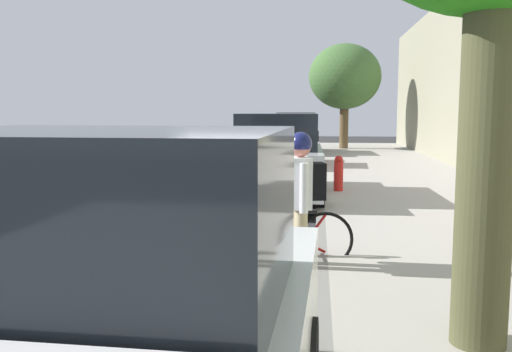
{
  "coord_description": "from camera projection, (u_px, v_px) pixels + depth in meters",
  "views": [
    {
      "loc": [
        2.0,
        -12.51,
        2.03
      ],
      "look_at": [
        1.09,
        -4.48,
        1.08
      ],
      "focal_mm": 38.35,
      "sensor_mm": 36.0,
      "label": 1
    }
  ],
  "objects": [
    {
      "name": "bicycle_at_curb",
      "position": [
        286.0,
        238.0,
        7.13
      ],
      "size": [
        1.77,
        0.46,
        0.79
      ],
      "color": "black",
      "rests_on": "ground"
    },
    {
      "name": "ground",
      "position": [
        232.0,
        199.0,
        12.8
      ],
      "size": [
        66.08,
        66.08,
        0.0
      ],
      "primitive_type": "plane",
      "color": "#2C2C2C"
    },
    {
      "name": "cyclist_with_backpack",
      "position": [
        303.0,
        189.0,
        6.59
      ],
      "size": [
        0.46,
        0.61,
        1.79
      ],
      "color": "#C6B284",
      "rests_on": "ground"
    },
    {
      "name": "lane_stripe_bike_edge",
      "position": [
        257.0,
        199.0,
        12.74
      ],
      "size": [
        0.12,
        41.3,
        0.01
      ],
      "primitive_type": "cube",
      "color": "white",
      "rests_on": "ground"
    },
    {
      "name": "fire_hydrant",
      "position": [
        339.0,
        173.0,
        12.91
      ],
      "size": [
        0.22,
        0.22,
        0.84
      ],
      "color": "red",
      "rests_on": "sidewalk"
    },
    {
      "name": "parked_suv_silver_second",
      "position": [
        279.0,
        156.0,
        12.38
      ],
      "size": [
        2.04,
        4.74,
        1.99
      ],
      "color": "#B7BABF",
      "rests_on": "ground"
    },
    {
      "name": "street_tree_mid_block",
      "position": [
        345.0,
        77.0,
        27.52
      ],
      "size": [
        3.62,
        3.62,
        5.26
      ],
      "color": "brown",
      "rests_on": "sidewalk"
    },
    {
      "name": "lane_stripe_centre",
      "position": [
        96.0,
        201.0,
        12.5
      ],
      "size": [
        0.14,
        40.0,
        0.01
      ],
      "color": "white",
      "rests_on": "ground"
    },
    {
      "name": "parked_suv_black_far",
      "position": [
        295.0,
        134.0,
        25.03
      ],
      "size": [
        2.15,
        4.79,
        1.99
      ],
      "color": "black",
      "rests_on": "ground"
    },
    {
      "name": "curb_edge",
      "position": [
        320.0,
        197.0,
        12.56
      ],
      "size": [
        0.16,
        41.3,
        0.16
      ],
      "primitive_type": "cube",
      "color": "gray",
      "rests_on": "ground"
    },
    {
      "name": "sidewalk",
      "position": [
        424.0,
        199.0,
        12.3
      ],
      "size": [
        4.48,
        41.3,
        0.16
      ],
      "primitive_type": "cube",
      "color": "#A6A097",
      "rests_on": "ground"
    },
    {
      "name": "parked_sedan_red_mid",
      "position": [
        286.0,
        148.0,
        19.29
      ],
      "size": [
        2.04,
        4.5,
        1.52
      ],
      "color": "maroon",
      "rests_on": "ground"
    }
  ]
}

